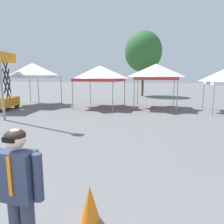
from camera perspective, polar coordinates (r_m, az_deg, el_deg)
name	(u,v)px	position (r m, az deg, el deg)	size (l,w,h in m)	color
canopy_tent_far_right	(32,70)	(17.99, -20.90, 10.57)	(3.37, 3.37, 3.36)	#9E9EA3
canopy_tent_far_left	(100,73)	(15.69, -3.32, 10.49)	(3.31, 3.31, 3.10)	#9E9EA3
canopy_tent_behind_left	(156,72)	(15.58, 11.95, 10.70)	(3.15, 3.15, 3.20)	#9E9EA3
scissor_lift	(1,93)	(16.35, -28.05, 4.62)	(1.83, 2.53, 3.91)	black
person_foreground	(20,190)	(2.84, -23.94, -18.99)	(0.65, 0.26, 1.78)	#33384C
tree_behind_tents_center	(143,52)	(25.03, 8.55, 15.97)	(4.21, 4.21, 7.39)	brown
traffic_cone_lot_center	(90,203)	(3.76, -6.03, -23.43)	(0.32, 0.32, 0.60)	orange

